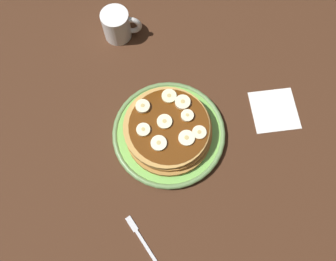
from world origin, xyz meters
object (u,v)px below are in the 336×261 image
Objects in this scene: coffee_mug at (117,25)px; napkin at (274,110)px; banana_slice_1 at (198,132)px; banana_slice_6 at (142,106)px; pancake_stack at (168,130)px; banana_slice_5 at (170,96)px; banana_slice_7 at (186,116)px; banana_slice_0 at (164,122)px; banana_slice_3 at (182,102)px; fork at (141,239)px; banana_slice_8 at (186,138)px; banana_slice_4 at (142,130)px; plate at (168,133)px; banana_slice_2 at (158,143)px.

coffee_mug reaches higher than napkin.
napkin is at bearing 23.08° from banana_slice_1.
pancake_stack is at bearing -37.90° from banana_slice_6.
banana_slice_7 reaches higher than banana_slice_5.
banana_slice_3 is (4.03, 4.68, 0.08)cm from banana_slice_0.
banana_slice_3 is at bearing 73.38° from fork.
banana_slice_7 is at bearing -12.32° from banana_slice_6.
banana_slice_0 reaches higher than banana_slice_1.
banana_slice_4 is at bearing 169.18° from banana_slice_8.
banana_slice_8 is at bearing -10.82° from banana_slice_4.
pancake_stack is 6.17cm from banana_slice_4.
banana_slice_1 is 0.31× the size of coffee_mug.
fork is (-8.73, -29.25, -6.48)cm from banana_slice_3.
banana_slice_0 is 1.19× the size of banana_slice_7.
banana_slice_0 is 1.11× the size of banana_slice_4.
banana_slice_4 reaches higher than fork.
banana_slice_7 is 23.13cm from napkin.
banana_slice_6 is at bearing 90.44° from fork.
fork is (0.22, -28.18, -6.51)cm from banana_slice_6.
banana_slice_1 is 26.12cm from fork.
fork is at bearing -119.07° from banana_slice_1.
plate is 1.30× the size of pancake_stack.
banana_slice_6 is at bearing 167.68° from banana_slice_7.
fork is (-3.50, -19.59, -6.42)cm from banana_slice_2.
fork is at bearing -100.14° from banana_slice_2.
coffee_mug is 0.91× the size of fork.
banana_slice_4 reaches higher than banana_slice_1.
banana_slice_0 reaches higher than napkin.
banana_slice_5 is 1.19× the size of banana_slice_7.
banana_slice_0 is 25.83cm from fork.
banana_slice_4 reaches higher than plate.
banana_slice_8 is (6.02, 1.23, -0.06)cm from banana_slice_2.
plate is 9.26cm from banana_slice_6.
banana_slice_3 reaches higher than banana_slice_2.
pancake_stack is at bearing 144.17° from banana_slice_8.
fork is (-6.03, -30.81, -6.37)cm from banana_slice_5.
banana_slice_1 is (6.75, -1.53, 2.53)cm from pancake_stack.
plate is 5.66cm from banana_slice_0.
banana_slice_4 is at bearing -157.05° from banana_slice_0.
banana_slice_3 is at bearing -29.94° from banana_slice_5.
coffee_mug reaches higher than banana_slice_4.
banana_slice_1 is at bearing 16.21° from banana_slice_2.
banana_slice_6 is (-4.92, 3.60, 0.12)cm from banana_slice_0.
banana_slice_6 is (-6.24, -2.63, 0.14)cm from banana_slice_5.
napkin is at bearing 12.11° from banana_slice_0.
banana_slice_6 is 0.90× the size of banana_slice_8.
banana_slice_3 is 9.01cm from banana_slice_6.
plate is at bearing 142.59° from banana_slice_8.
banana_slice_7 is 0.26× the size of napkin.
banana_slice_3 reaches higher than banana_slice_5.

